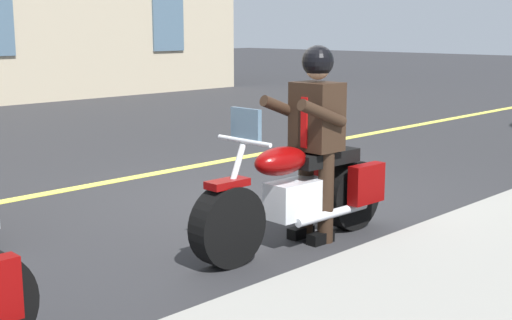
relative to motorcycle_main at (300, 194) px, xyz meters
name	(u,v)px	position (x,y,z in m)	size (l,w,h in m)	color
ground_plane	(261,201)	(-0.88, -1.32, -0.45)	(80.00, 80.00, 0.00)	#28282B
lane_center_stripe	(151,174)	(-0.88, -3.32, -0.45)	(60.00, 0.16, 0.01)	#E5DB4C
motorcycle_main	(300,194)	(0.00, 0.00, 0.00)	(2.22, 0.64, 1.26)	black
rider_main	(316,126)	(-0.19, 0.00, 0.58)	(0.63, 0.56, 1.74)	black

